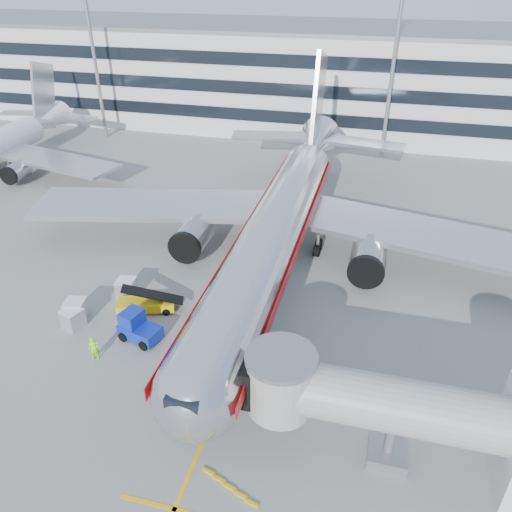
% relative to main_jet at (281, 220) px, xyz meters
% --- Properties ---
extents(ground, '(180.00, 180.00, 0.00)m').
position_rel_main_jet_xyz_m(ground, '(0.00, -11.72, -4.23)').
color(ground, gray).
rests_on(ground, ground).
extents(lead_in_line, '(0.25, 70.00, 0.01)m').
position_rel_main_jet_xyz_m(lead_in_line, '(0.00, -1.72, -4.23)').
color(lead_in_line, '#F4B30C').
rests_on(lead_in_line, ground).
extents(stop_bar, '(6.00, 0.25, 0.01)m').
position_rel_main_jet_xyz_m(stop_bar, '(0.00, -25.72, -4.23)').
color(stop_bar, '#F4B30C').
rests_on(stop_bar, ground).
extents(main_jet, '(50.95, 48.70, 16.06)m').
position_rel_main_jet_xyz_m(main_jet, '(0.00, 0.00, 0.00)').
color(main_jet, silver).
rests_on(main_jet, ground).
extents(jet_bridge, '(17.80, 4.50, 7.00)m').
position_rel_main_jet_xyz_m(jet_bridge, '(12.18, -19.72, -0.36)').
color(jet_bridge, silver).
rests_on(jet_bridge, ground).
extents(terminal, '(150.00, 24.25, 15.60)m').
position_rel_main_jet_xyz_m(terminal, '(0.00, 46.23, 3.57)').
color(terminal, silver).
rests_on(terminal, ground).
extents(light_mast_west, '(2.40, 1.20, 25.45)m').
position_rel_main_jet_xyz_m(light_mast_west, '(-35.00, 30.28, 10.64)').
color(light_mast_west, gray).
rests_on(light_mast_west, ground).
extents(light_mast_centre, '(2.40, 1.20, 25.45)m').
position_rel_main_jet_xyz_m(light_mast_centre, '(8.00, 30.28, 10.64)').
color(light_mast_centre, gray).
rests_on(light_mast_centre, ground).
extents(belt_loader, '(4.88, 3.01, 2.29)m').
position_rel_main_jet_xyz_m(belt_loader, '(-8.78, -10.40, -3.59)').
color(belt_loader, '#E1BC09').
rests_on(belt_loader, ground).
extents(baggage_tug, '(3.40, 2.60, 2.29)m').
position_rel_main_jet_xyz_m(baggage_tug, '(-7.82, -13.73, -3.24)').
color(baggage_tug, '#0E24A1').
rests_on(baggage_tug, ground).
extents(cargo_container_left, '(1.79, 1.79, 1.51)m').
position_rel_main_jet_xyz_m(cargo_container_left, '(-13.32, -13.70, -3.48)').
color(cargo_container_left, '#B8BBC0').
rests_on(cargo_container_left, ground).
extents(cargo_container_right, '(1.70, 1.70, 1.60)m').
position_rel_main_jet_xyz_m(cargo_container_right, '(-11.17, -9.02, -3.43)').
color(cargo_container_right, '#B8BBC0').
rests_on(cargo_container_right, ground).
extents(cargo_container_front, '(1.81, 1.81, 1.63)m').
position_rel_main_jet_xyz_m(cargo_container_front, '(-13.60, -12.76, -3.41)').
color(cargo_container_front, '#B8BBC0').
rests_on(cargo_container_front, ground).
extents(ramp_worker, '(0.85, 0.75, 1.96)m').
position_rel_main_jet_xyz_m(ramp_worker, '(-9.76, -16.62, -3.25)').
color(ramp_worker, '#88FF1A').
rests_on(ramp_worker, ground).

